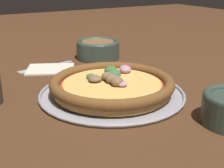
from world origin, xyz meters
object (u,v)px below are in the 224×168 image
pizza_tray (112,93)px  bowl_far (98,49)px  napkin (50,68)px  pizza (112,84)px  fork (43,67)px

pizza_tray → bowl_far: (-0.12, -0.28, 0.03)m
napkin → pizza_tray: bearing=101.8°
pizza_tray → napkin: 0.25m
pizza_tray → napkin: (0.05, -0.24, -0.00)m
pizza → bowl_far: size_ratio=2.03×
pizza_tray → bowl_far: bearing=-112.0°
bowl_far → napkin: bearing=13.6°
pizza_tray → pizza: bearing=-125.1°
fork → napkin: bearing=100.3°
pizza → fork: size_ratio=1.58×
napkin → fork: size_ratio=0.93×
pizza → fork: 0.28m
napkin → fork: 0.03m
pizza → fork: (0.06, -0.27, -0.02)m
pizza_tray → fork: pizza_tray is taller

